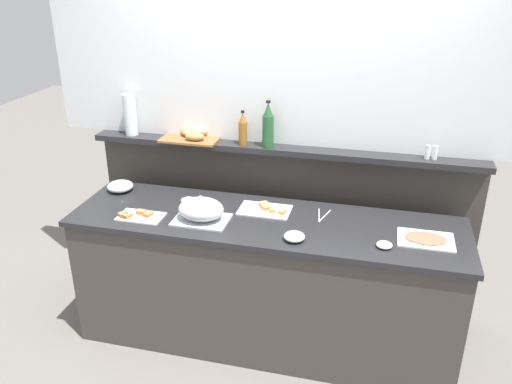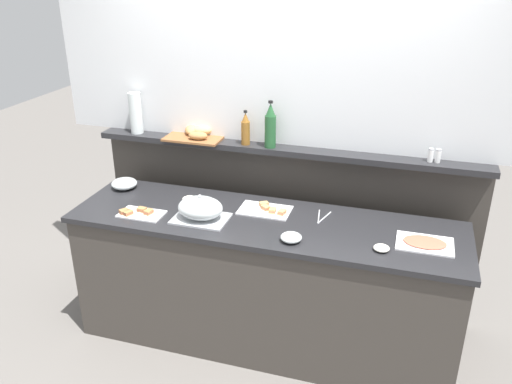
{
  "view_description": "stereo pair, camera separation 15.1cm",
  "coord_description": "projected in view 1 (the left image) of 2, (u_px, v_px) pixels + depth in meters",
  "views": [
    {
      "loc": [
        0.66,
        -2.85,
        2.41
      ],
      "look_at": [
        -0.09,
        0.1,
        1.05
      ],
      "focal_mm": 37.02,
      "sensor_mm": 36.0,
      "label": 1
    },
    {
      "loc": [
        0.8,
        -2.81,
        2.41
      ],
      "look_at": [
        -0.09,
        0.1,
        1.05
      ],
      "focal_mm": 37.02,
      "sensor_mm": 36.0,
      "label": 2
    }
  ],
  "objects": [
    {
      "name": "sandwich_platter_front",
      "position": [
        266.0,
        210.0,
        3.39
      ],
      "size": [
        0.33,
        0.21,
        0.04
      ],
      "color": "white",
      "rests_on": "buffet_counter"
    },
    {
      "name": "glass_bowl_large",
      "position": [
        120.0,
        187.0,
        3.68
      ],
      "size": [
        0.18,
        0.18,
        0.07
      ],
      "color": "silver",
      "rests_on": "buffet_counter"
    },
    {
      "name": "upper_wall_panel",
      "position": [
        286.0,
        41.0,
        3.35
      ],
      "size": [
        3.29,
        0.08,
        1.35
      ],
      "primitive_type": "cube",
      "color": "silver",
      "rests_on": "back_ledge_unit"
    },
    {
      "name": "serving_tongs",
      "position": [
        322.0,
        216.0,
        3.32
      ],
      "size": [
        0.08,
        0.19,
        0.01
      ],
      "color": "#B7BABF",
      "rests_on": "buffet_counter"
    },
    {
      "name": "back_ledge_unit",
      "position": [
        281.0,
        220.0,
        3.85
      ],
      "size": [
        2.69,
        0.22,
        1.25
      ],
      "color": "#3D3833",
      "rests_on": "ground_plane"
    },
    {
      "name": "condiment_bowl_cream",
      "position": [
        188.0,
        200.0,
        3.5
      ],
      "size": [
        0.1,
        0.1,
        0.03
      ],
      "primitive_type": "ellipsoid",
      "color": "silver",
      "rests_on": "buffet_counter"
    },
    {
      "name": "water_carafe",
      "position": [
        130.0,
        115.0,
        3.72
      ],
      "size": [
        0.09,
        0.09,
        0.29
      ],
      "primitive_type": "cylinder",
      "color": "silver",
      "rests_on": "back_ledge_unit"
    },
    {
      "name": "cold_cuts_platter",
      "position": [
        426.0,
        239.0,
        3.04
      ],
      "size": [
        0.32,
        0.23,
        0.02
      ],
      "color": "white",
      "rests_on": "buffet_counter"
    },
    {
      "name": "ground_plane",
      "position": [
        282.0,
        289.0,
        4.19
      ],
      "size": [
        12.0,
        12.0,
        0.0
      ],
      "primitive_type": "plane",
      "color": "slate"
    },
    {
      "name": "sandwich_platter_rear",
      "position": [
        139.0,
        216.0,
        3.31
      ],
      "size": [
        0.28,
        0.17,
        0.04
      ],
      "color": "white",
      "rests_on": "buffet_counter"
    },
    {
      "name": "glass_bowl_medium",
      "position": [
        294.0,
        237.0,
        3.04
      ],
      "size": [
        0.12,
        0.12,
        0.05
      ],
      "color": "silver",
      "rests_on": "buffet_counter"
    },
    {
      "name": "serving_cloche",
      "position": [
        201.0,
        210.0,
        3.24
      ],
      "size": [
        0.34,
        0.24,
        0.17
      ],
      "color": "#B7BABF",
      "rests_on": "buffet_counter"
    },
    {
      "name": "buffet_counter",
      "position": [
        265.0,
        281.0,
        3.47
      ],
      "size": [
        2.47,
        0.69,
        0.91
      ],
      "color": "#3D3833",
      "rests_on": "ground_plane"
    },
    {
      "name": "condiment_bowl_dark",
      "position": [
        384.0,
        245.0,
        2.96
      ],
      "size": [
        0.09,
        0.09,
        0.03
      ],
      "primitive_type": "ellipsoid",
      "color": "silver",
      "rests_on": "buffet_counter"
    },
    {
      "name": "salt_shaker",
      "position": [
        428.0,
        152.0,
        3.31
      ],
      "size": [
        0.03,
        0.03,
        0.09
      ],
      "color": "white",
      "rests_on": "back_ledge_unit"
    },
    {
      "name": "bread_basket",
      "position": [
        193.0,
        134.0,
        3.69
      ],
      "size": [
        0.4,
        0.28,
        0.08
      ],
      "color": "brown",
      "rests_on": "back_ledge_unit"
    },
    {
      "name": "vinegar_bottle_amber",
      "position": [
        243.0,
        130.0,
        3.54
      ],
      "size": [
        0.06,
        0.06,
        0.24
      ],
      "color": "#8E5B23",
      "rests_on": "back_ledge_unit"
    },
    {
      "name": "pepper_shaker",
      "position": [
        435.0,
        153.0,
        3.3
      ],
      "size": [
        0.03,
        0.03,
        0.09
      ],
      "color": "white",
      "rests_on": "back_ledge_unit"
    },
    {
      "name": "wine_bottle_green",
      "position": [
        268.0,
        126.0,
        3.48
      ],
      "size": [
        0.08,
        0.08,
        0.32
      ],
      "color": "#23562D",
      "rests_on": "back_ledge_unit"
    }
  ]
}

